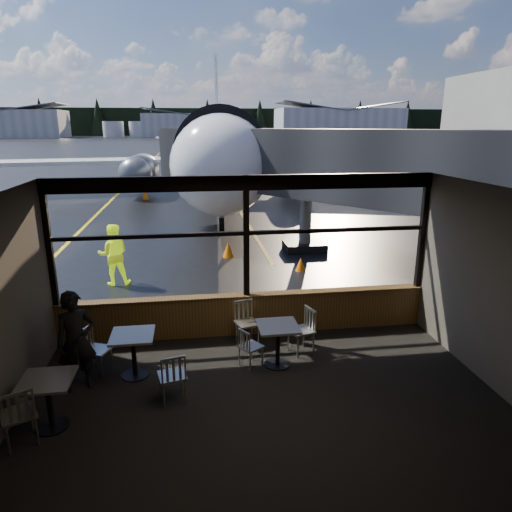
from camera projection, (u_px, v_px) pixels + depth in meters
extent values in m
plane|color=black|center=(193.00, 142.00, 124.34)|extent=(520.00, 520.00, 0.00)
cube|color=black|center=(270.00, 414.00, 7.33)|extent=(8.00, 6.00, 0.01)
cube|color=#38332D|center=(272.00, 198.00, 6.36)|extent=(8.00, 6.00, 0.04)
cube|color=#4B443C|center=(330.00, 448.00, 3.99)|extent=(8.00, 0.04, 3.50)
cube|color=#513618|center=(247.00, 315.00, 10.06)|extent=(8.00, 0.28, 0.90)
cube|color=black|center=(246.00, 183.00, 9.26)|extent=(8.00, 0.18, 0.30)
cube|color=black|center=(49.00, 244.00, 9.03)|extent=(0.12, 0.12, 2.60)
cube|color=black|center=(246.00, 238.00, 9.58)|extent=(0.12, 0.12, 2.60)
cube|color=black|center=(423.00, 232.00, 10.12)|extent=(0.12, 0.12, 2.60)
cube|color=black|center=(246.00, 233.00, 9.55)|extent=(8.00, 0.10, 0.08)
imported|color=black|center=(76.00, 341.00, 7.82)|extent=(0.78, 0.66, 1.80)
imported|color=#BFF219|center=(113.00, 255.00, 13.13)|extent=(0.93, 0.76, 1.78)
cone|color=orange|center=(228.00, 249.00, 16.03)|extent=(0.40, 0.40, 0.56)
cone|color=#E85707|center=(145.00, 194.00, 28.67)|extent=(0.41, 0.41, 0.57)
cylinder|color=silver|center=(113.00, 129.00, 178.38)|extent=(8.00, 8.00, 6.00)
cylinder|color=silver|center=(140.00, 129.00, 179.75)|extent=(8.00, 8.00, 6.00)
cylinder|color=silver|center=(165.00, 129.00, 181.13)|extent=(8.00, 8.00, 6.00)
cube|color=black|center=(190.00, 122.00, 208.31)|extent=(360.00, 3.00, 12.00)
cone|color=orange|center=(301.00, 264.00, 14.51)|extent=(0.32, 0.32, 0.44)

